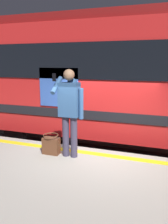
# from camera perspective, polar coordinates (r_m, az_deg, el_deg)

# --- Properties ---
(ground_plane) EXTENTS (24.64, 24.64, 0.00)m
(ground_plane) POSITION_cam_1_polar(r_m,az_deg,el_deg) (5.69, 3.17, -19.00)
(ground_plane) COLOR #3D3D3F
(platform) EXTENTS (13.79, 3.66, 1.04)m
(platform) POSITION_cam_1_polar(r_m,az_deg,el_deg) (3.97, -4.95, -25.56)
(platform) COLOR #9E998E
(platform) RESTS_ON ground
(safety_line) EXTENTS (13.52, 0.16, 0.01)m
(safety_line) POSITION_cam_1_polar(r_m,az_deg,el_deg) (4.95, 2.33, -10.36)
(safety_line) COLOR yellow
(safety_line) RESTS_ON platform
(track_rail_near) EXTENTS (17.93, 0.08, 0.16)m
(track_rail_near) POSITION_cam_1_polar(r_m,az_deg,el_deg) (6.93, 6.72, -12.23)
(track_rail_near) COLOR slate
(track_rail_near) RESTS_ON ground
(track_rail_far) EXTENTS (17.93, 0.08, 0.16)m
(track_rail_far) POSITION_cam_1_polar(r_m,az_deg,el_deg) (8.23, 8.96, -8.22)
(track_rail_far) COLOR slate
(track_rail_far) RESTS_ON ground
(train_carriage) EXTENTS (11.50, 2.98, 4.05)m
(train_carriage) POSITION_cam_1_polar(r_m,az_deg,el_deg) (6.91, 14.63, 8.73)
(train_carriage) COLOR red
(train_carriage) RESTS_ON ground
(passenger) EXTENTS (0.57, 0.55, 1.79)m
(passenger) POSITION_cam_1_polar(r_m,az_deg,el_deg) (4.53, -3.62, 1.41)
(passenger) COLOR #383347
(passenger) RESTS_ON platform
(handbag) EXTENTS (0.36, 0.32, 0.43)m
(handbag) POSITION_cam_1_polar(r_m,az_deg,el_deg) (4.92, -8.24, -8.20)
(handbag) COLOR #59331E
(handbag) RESTS_ON platform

